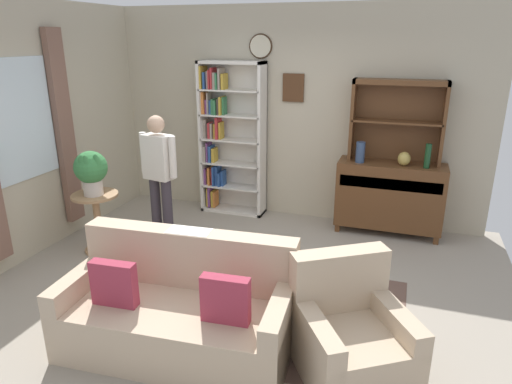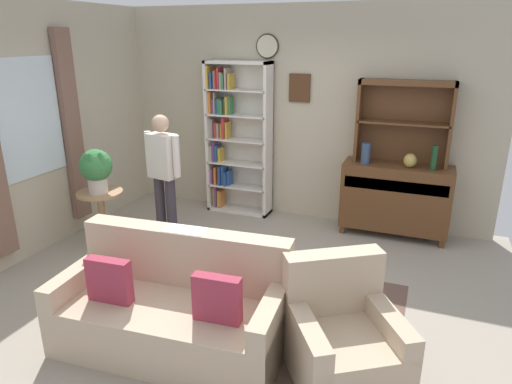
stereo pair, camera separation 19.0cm
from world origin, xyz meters
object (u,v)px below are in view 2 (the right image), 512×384
Objects in this scene: vase_round at (410,161)px; plant_stand at (102,214)px; vase_tall at (366,153)px; couch_floral at (174,310)px; armchair_floral at (343,341)px; person_reading at (163,170)px; sideboard_hutch at (405,111)px; coffee_table at (232,270)px; bottle_wine at (434,158)px; book_stack at (227,264)px; sideboard at (395,197)px; potted_plant_large at (96,168)px; bookshelf at (234,137)px.

vase_round is 3.69m from plant_stand.
plant_stand is (-2.77, -1.56, -0.61)m from vase_tall.
couch_floral reaches higher than armchair_floral.
person_reading reaches higher than plant_stand.
sideboard_hutch is 1.38× the size of coffee_table.
sideboard_hutch is 3.75× the size of bottle_wine.
book_stack is (-0.87, -2.17, -0.61)m from vase_tall.
couch_floral reaches higher than coffee_table.
coffee_table is (-1.14, 0.57, 0.06)m from armchair_floral.
bottle_wine is 0.16× the size of couch_floral.
vase_tall is at bearing -178.51° from vase_round.
armchair_floral is at bearing -26.64° from coffee_table.
couch_floral is 2.13m from plant_stand.
sideboard is 2.58× the size of potted_plant_large.
vase_round is at bearing 175.05° from bottle_wine.
potted_plant_large reaches higher than couch_floral.
bookshelf is at bearing 176.20° from bottle_wine.
bookshelf reaches higher than potted_plant_large.
plant_stand is at bearing 143.70° from couch_floral.
sideboard is at bearing 24.93° from person_reading.
vase_tall is 2.42m from book_stack.
bookshelf is 1.13× the size of couch_floral.
vase_round is at bearing -3.67° from bookshelf.
vase_tall is 0.16× the size of person_reading.
bottle_wine is at bearing 23.57° from plant_stand.
book_stack is (0.18, 0.64, 0.13)m from couch_floral.
vase_round is (0.13, -0.07, 0.50)m from sideboard.
sideboard_hutch is 3.65m from potted_plant_large.
vase_tall is at bearing -5.12° from bookshelf.
potted_plant_large reaches higher than vase_round.
plant_stand is at bearing 161.94° from book_stack.
book_stack is (-1.26, -2.36, -1.12)m from sideboard_hutch.
armchair_floral is 1.50× the size of plant_stand.
armchair_floral is at bearing -94.83° from vase_round.
armchair_floral is at bearing -100.32° from bottle_wine.
vase_round is 0.21× the size of coffee_table.
bookshelf reaches higher than book_stack.
coffee_table is at bearing 153.36° from armchair_floral.
vase_tall is at bearing -154.11° from sideboard_hutch.
sideboard_hutch is 2.90m from book_stack.
bottle_wine is at bearing 79.68° from armchair_floral.
vase_round reaches higher than book_stack.
coffee_table is at bearing -122.82° from vase_round.
armchair_floral is at bearing -23.94° from book_stack.
vase_tall is at bearing 179.34° from bottle_wine.
vase_round is 2.81m from armchair_floral.
vase_round is 2.92m from person_reading.
bookshelf is at bearing 104.72° from couch_floral.
person_reading is at bearing -155.07° from sideboard.
bookshelf is at bearing 61.50° from plant_stand.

